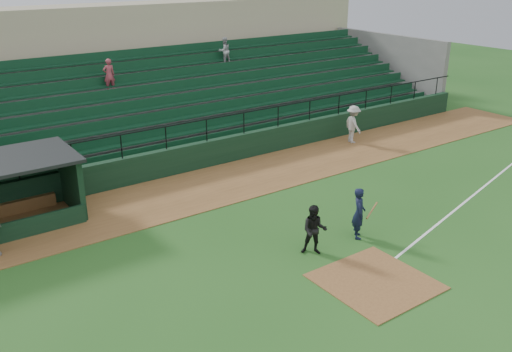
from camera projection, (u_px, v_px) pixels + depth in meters
ground at (351, 267)px, 16.78m from camera, size 90.00×90.00×0.00m
warning_track at (214, 186)px, 22.85m from camera, size 40.00×4.00×0.03m
home_plate_dirt at (375, 282)px, 16.02m from camera, size 3.00×3.00×0.03m
foul_line at (474, 195)px, 22.00m from camera, size 17.49×4.44×0.01m
stadium_structure at (128, 94)px, 28.45m from camera, size 38.00×13.08×6.40m
batter_at_plate at (359, 213)px, 18.32m from camera, size 1.16×0.77×1.78m
umpire at (314, 230)px, 17.30m from camera, size 1.01×1.00×1.65m
runner at (353, 124)px, 27.94m from camera, size 0.99×1.37×1.91m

